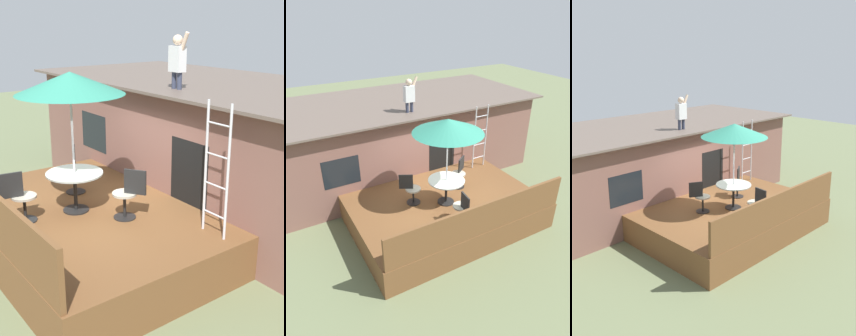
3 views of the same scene
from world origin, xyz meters
The scene contains 10 objects.
ground_plane centered at (0.00, 0.00, 0.00)m, with size 40.00×40.00×0.00m, color #66704C.
house centered at (0.00, 3.60, 1.43)m, with size 10.50×4.50×2.85m.
deck centered at (0.00, 0.00, 0.40)m, with size 5.39×3.91×0.80m, color brown.
patio_table centered at (-0.04, -0.27, 1.39)m, with size 1.04×1.04×0.74m.
patio_umbrella centered at (-0.04, -0.27, 3.15)m, with size 1.90×1.90×2.54m.
step_ladder centered at (2.16, 1.08, 1.90)m, with size 0.52×0.04×2.20m.
person_figure centered at (0.03, 2.08, 3.46)m, with size 0.47×0.20×1.11m.
patio_chair_left centered at (-0.93, 0.21, 1.26)m, with size 0.58×0.44×0.92m.
patio_chair_right centered at (0.82, 0.31, 1.26)m, with size 0.56×0.46×0.92m.
patio_chair_near centered at (-0.18, -1.27, 1.26)m, with size 0.44×0.62×0.92m.
Camera 1 is at (6.81, -3.85, 4.16)m, focal length 47.74 mm.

